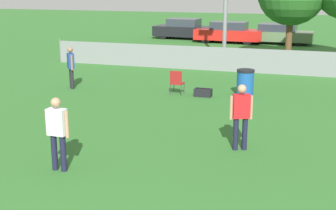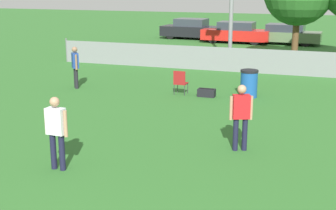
% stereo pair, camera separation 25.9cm
% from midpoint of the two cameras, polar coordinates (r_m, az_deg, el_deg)
% --- Properties ---
extents(fence_backline, '(19.78, 0.07, 1.21)m').
position_cam_midpoint_polar(fence_backline, '(21.44, 11.44, 5.25)').
color(fence_backline, gray).
rests_on(fence_backline, ground_plane).
extents(player_thrower_red, '(0.53, 0.36, 1.63)m').
position_cam_midpoint_polar(player_thrower_red, '(11.33, 9.53, -0.98)').
color(player_thrower_red, '#191933').
rests_on(player_thrower_red, ground_plane).
extents(player_receiver_white, '(0.56, 0.24, 1.63)m').
position_cam_midpoint_polar(player_receiver_white, '(10.27, -12.77, -2.78)').
color(player_receiver_white, '#191933').
rests_on(player_receiver_white, ground_plane).
extents(spectator_in_blue, '(0.41, 0.44, 1.61)m').
position_cam_midpoint_polar(spectator_in_blue, '(18.30, -10.83, 4.87)').
color(spectator_in_blue, black).
rests_on(spectator_in_blue, ground_plane).
extents(folding_chair_sideline, '(0.44, 0.45, 0.89)m').
position_cam_midpoint_polar(folding_chair_sideline, '(16.96, 1.95, 2.90)').
color(folding_chair_sideline, '#333338').
rests_on(folding_chair_sideline, ground_plane).
extents(trash_bin, '(0.63, 0.63, 0.98)m').
position_cam_midpoint_polar(trash_bin, '(16.89, 10.27, 2.61)').
color(trash_bin, '#194C99').
rests_on(trash_bin, ground_plane).
extents(gear_bag_sideline, '(0.62, 0.34, 0.30)m').
position_cam_midpoint_polar(gear_bag_sideline, '(16.81, 5.16, 1.50)').
color(gear_bag_sideline, black).
rests_on(gear_bag_sideline, ground_plane).
extents(parked_car_dark, '(4.33, 2.08, 1.45)m').
position_cam_midpoint_polar(parked_car_dark, '(34.33, 3.06, 9.23)').
color(parked_car_dark, black).
rests_on(parked_car_dark, ground_plane).
extents(parked_car_red, '(4.59, 1.91, 1.41)m').
position_cam_midpoint_polar(parked_car_red, '(32.28, 8.55, 8.72)').
color(parked_car_red, black).
rests_on(parked_car_red, ground_plane).
extents(parked_car_olive, '(4.67, 2.03, 1.32)m').
position_cam_midpoint_polar(parked_car_olive, '(32.24, 14.32, 8.36)').
color(parked_car_olive, black).
rests_on(parked_car_olive, ground_plane).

